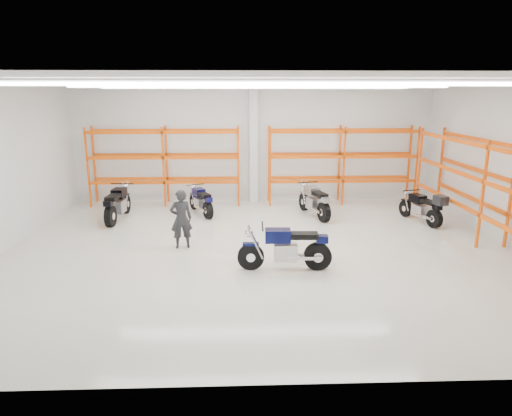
{
  "coord_description": "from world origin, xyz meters",
  "views": [
    {
      "loc": [
        -0.57,
        -11.92,
        4.24
      ],
      "look_at": [
        -0.11,
        0.5,
        1.07
      ],
      "focal_mm": 32.0,
      "sensor_mm": 36.0,
      "label": 1
    }
  ],
  "objects_px": {
    "motorcycle_back_a": "(117,205)",
    "standing_man": "(181,219)",
    "motorcycle_back_b": "(201,202)",
    "motorcycle_back_c": "(315,202)",
    "structural_column": "(254,145)",
    "motorcycle_back_d": "(424,208)",
    "motorcycle_main": "(289,249)"
  },
  "relations": [
    {
      "from": "motorcycle_back_d",
      "to": "standing_man",
      "type": "relative_size",
      "value": 1.25
    },
    {
      "from": "motorcycle_back_a",
      "to": "motorcycle_back_d",
      "type": "bearing_deg",
      "value": -4.14
    },
    {
      "from": "motorcycle_main",
      "to": "motorcycle_back_d",
      "type": "height_order",
      "value": "motorcycle_main"
    },
    {
      "from": "motorcycle_back_c",
      "to": "motorcycle_main",
      "type": "bearing_deg",
      "value": -106.42
    },
    {
      "from": "motorcycle_main",
      "to": "motorcycle_back_c",
      "type": "relative_size",
      "value": 1.03
    },
    {
      "from": "standing_man",
      "to": "structural_column",
      "type": "height_order",
      "value": "structural_column"
    },
    {
      "from": "standing_man",
      "to": "motorcycle_back_b",
      "type": "bearing_deg",
      "value": -107.64
    },
    {
      "from": "motorcycle_back_b",
      "to": "motorcycle_back_d",
      "type": "relative_size",
      "value": 0.91
    },
    {
      "from": "motorcycle_main",
      "to": "motorcycle_back_a",
      "type": "bearing_deg",
      "value": 139.01
    },
    {
      "from": "motorcycle_main",
      "to": "standing_man",
      "type": "xyz_separation_m",
      "value": [
        -2.81,
        1.74,
        0.3
      ]
    },
    {
      "from": "motorcycle_back_a",
      "to": "motorcycle_back_c",
      "type": "relative_size",
      "value": 1.06
    },
    {
      "from": "motorcycle_back_a",
      "to": "structural_column",
      "type": "xyz_separation_m",
      "value": [
        4.71,
        2.64,
        1.71
      ]
    },
    {
      "from": "motorcycle_back_b",
      "to": "standing_man",
      "type": "relative_size",
      "value": 1.14
    },
    {
      "from": "motorcycle_back_a",
      "to": "standing_man",
      "type": "xyz_separation_m",
      "value": [
        2.52,
        -2.89,
        0.29
      ]
    },
    {
      "from": "motorcycle_back_c",
      "to": "motorcycle_back_d",
      "type": "bearing_deg",
      "value": -15.97
    },
    {
      "from": "motorcycle_back_c",
      "to": "structural_column",
      "type": "distance_m",
      "value": 3.59
    },
    {
      "from": "structural_column",
      "to": "motorcycle_back_d",
      "type": "bearing_deg",
      "value": -31.48
    },
    {
      "from": "standing_man",
      "to": "structural_column",
      "type": "distance_m",
      "value": 6.11
    },
    {
      "from": "motorcycle_back_d",
      "to": "structural_column",
      "type": "xyz_separation_m",
      "value": [
        -5.51,
        3.38,
        1.73
      ]
    },
    {
      "from": "motorcycle_back_c",
      "to": "structural_column",
      "type": "relative_size",
      "value": 0.5
    },
    {
      "from": "motorcycle_main",
      "to": "standing_man",
      "type": "distance_m",
      "value": 3.32
    },
    {
      "from": "motorcycle_back_d",
      "to": "motorcycle_back_b",
      "type": "bearing_deg",
      "value": 169.2
    },
    {
      "from": "motorcycle_back_a",
      "to": "motorcycle_back_b",
      "type": "height_order",
      "value": "motorcycle_back_a"
    },
    {
      "from": "motorcycle_main",
      "to": "structural_column",
      "type": "height_order",
      "value": "structural_column"
    },
    {
      "from": "motorcycle_back_c",
      "to": "standing_man",
      "type": "xyz_separation_m",
      "value": [
        -4.25,
        -3.14,
        0.31
      ]
    },
    {
      "from": "standing_man",
      "to": "structural_column",
      "type": "xyz_separation_m",
      "value": [
        2.19,
        5.53,
        1.42
      ]
    },
    {
      "from": "motorcycle_back_d",
      "to": "standing_man",
      "type": "height_order",
      "value": "standing_man"
    },
    {
      "from": "motorcycle_back_b",
      "to": "standing_man",
      "type": "xyz_separation_m",
      "value": [
        -0.26,
        -3.57,
        0.36
      ]
    },
    {
      "from": "motorcycle_back_a",
      "to": "motorcycle_main",
      "type": "bearing_deg",
      "value": -40.99
    },
    {
      "from": "motorcycle_back_a",
      "to": "standing_man",
      "type": "height_order",
      "value": "standing_man"
    },
    {
      "from": "motorcycle_back_c",
      "to": "motorcycle_back_d",
      "type": "xyz_separation_m",
      "value": [
        3.45,
        -0.99,
        -0.0
      ]
    },
    {
      "from": "motorcycle_main",
      "to": "motorcycle_back_a",
      "type": "relative_size",
      "value": 0.98
    }
  ]
}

